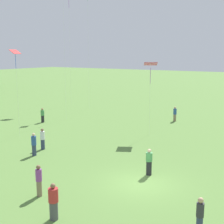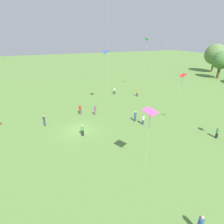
{
  "view_description": "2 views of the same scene",
  "coord_description": "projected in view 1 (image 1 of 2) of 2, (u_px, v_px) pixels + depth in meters",
  "views": [
    {
      "loc": [
        -15.62,
        -7.97,
        7.62
      ],
      "look_at": [
        2.12,
        3.36,
        3.67
      ],
      "focal_mm": 50.0,
      "sensor_mm": 36.0,
      "label": 1
    },
    {
      "loc": [
        22.75,
        -3.99,
        12.96
      ],
      "look_at": [
        4.15,
        3.57,
        4.13
      ],
      "focal_mm": 28.0,
      "sensor_mm": 36.0,
      "label": 2
    }
  ],
  "objects": [
    {
      "name": "person_2",
      "position": [
        53.0,
        202.0,
        14.4
      ],
      "size": [
        0.6,
        0.6,
        1.78
      ],
      "rotation": [
        0.0,
        0.0,
        1.93
      ],
      "color": "#4C4C51",
      "rests_on": "ground_plane"
    },
    {
      "name": "person_5",
      "position": [
        200.0,
        217.0,
        13.01
      ],
      "size": [
        0.45,
        0.45,
        1.78
      ],
      "rotation": [
        0.0,
        0.0,
        4.01
      ],
      "color": "#333D5B",
      "rests_on": "ground_plane"
    },
    {
      "name": "person_7",
      "position": [
        34.0,
        144.0,
        23.55
      ],
      "size": [
        0.39,
        0.39,
        1.75
      ],
      "rotation": [
        0.0,
        0.0,
        6.23
      ],
      "color": "#333D5B",
      "rests_on": "ground_plane"
    },
    {
      "name": "ground_plane",
      "position": [
        140.0,
        184.0,
        18.56
      ],
      "size": [
        240.0,
        240.0,
        0.0
      ],
      "primitive_type": "plane",
      "color": "#5B843D"
    },
    {
      "name": "person_8",
      "position": [
        39.0,
        180.0,
        16.8
      ],
      "size": [
        0.4,
        0.4,
        1.76
      ],
      "rotation": [
        0.0,
        0.0,
        4.92
      ],
      "color": "#847056",
      "rests_on": "ground_plane"
    },
    {
      "name": "kite_8",
      "position": [
        88.0,
        0.0,
        41.32
      ],
      "size": [
        0.89,
        0.84,
        16.09
      ],
      "rotation": [
        0.0,
        0.0,
        6.07
      ],
      "color": "purple",
      "rests_on": "ground_plane"
    },
    {
      "name": "person_4",
      "position": [
        149.0,
        162.0,
        19.77
      ],
      "size": [
        0.48,
        0.48,
        1.71
      ],
      "rotation": [
        0.0,
        0.0,
        4.88
      ],
      "color": "#232328",
      "rests_on": "ground_plane"
    },
    {
      "name": "person_6",
      "position": [
        43.0,
        115.0,
        34.97
      ],
      "size": [
        0.43,
        0.43,
        1.63
      ],
      "rotation": [
        0.0,
        0.0,
        3.2
      ],
      "color": "#232328",
      "rests_on": "ground_plane"
    },
    {
      "name": "person_1",
      "position": [
        175.0,
        114.0,
        35.56
      ],
      "size": [
        0.46,
        0.46,
        1.69
      ],
      "rotation": [
        0.0,
        0.0,
        1.29
      ],
      "color": "#847056",
      "rests_on": "ground_plane"
    },
    {
      "name": "kite_1",
      "position": [
        151.0,
        65.0,
        28.71
      ],
      "size": [
        1.61,
        1.62,
        6.87
      ],
      "rotation": [
        0.0,
        0.0,
        1.28
      ],
      "color": "#E54C99",
      "rests_on": "ground_plane"
    },
    {
      "name": "person_10",
      "position": [
        43.0,
        139.0,
        25.09
      ],
      "size": [
        0.5,
        0.5,
        1.73
      ],
      "rotation": [
        0.0,
        0.0,
        4.28
      ],
      "color": "#333D5B",
      "rests_on": "ground_plane"
    },
    {
      "name": "kite_4",
      "position": [
        15.0,
        55.0,
        27.95
      ],
      "size": [
        0.85,
        0.77,
        7.99
      ],
      "rotation": [
        0.0,
        0.0,
        5.45
      ],
      "color": "red",
      "rests_on": "ground_plane"
    }
  ]
}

